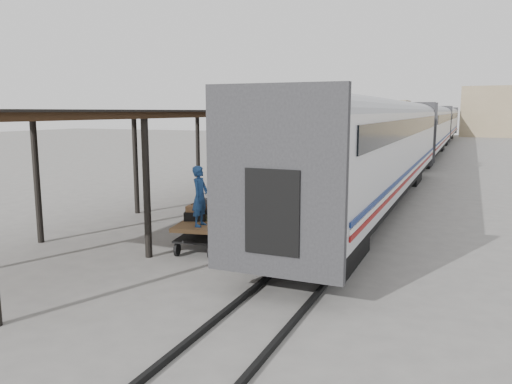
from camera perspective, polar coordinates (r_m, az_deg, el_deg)
The scene contains 10 objects.
ground at distance 15.61m, azimuth -3.77°, elevation -6.05°, with size 160.00×160.00×0.00m, color slate.
train at distance 47.36m, azimuth 18.96°, elevation 7.03°, with size 3.45×76.01×4.01m.
canopy at distance 38.78m, azimuth 8.01°, elevation 9.00°, with size 4.90×64.30×4.15m.
rails at distance 47.71m, azimuth 18.82°, elevation 3.88°, with size 1.54×150.00×0.12m.
building_left at distance 96.88m, azimuth 13.39°, elevation 8.34°, with size 12.00×8.00×6.00m, color tan.
baggage_cart at distance 15.12m, azimuth -5.95°, elevation -4.05°, with size 1.67×2.59×0.86m.
suitcase_stack at distance 15.35m, azimuth -5.96°, elevation -2.28°, with size 1.21×1.33×0.58m.
luggage_tug at distance 32.44m, azimuth 5.20°, elevation 2.96°, with size 1.11×1.56×1.27m.
porter at distance 14.23m, azimuth -6.42°, elevation -0.48°, with size 0.63×0.41×1.73m, color navy.
pedestrian at distance 26.51m, azimuth 3.30°, elevation 2.33°, with size 1.09×0.45×1.86m, color black.
Camera 1 is at (6.87, -13.40, 4.11)m, focal length 35.00 mm.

